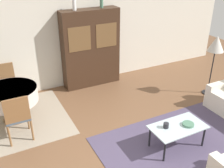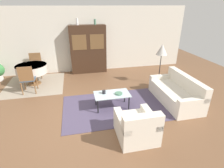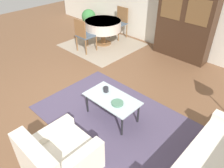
{
  "view_description": "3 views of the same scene",
  "coord_description": "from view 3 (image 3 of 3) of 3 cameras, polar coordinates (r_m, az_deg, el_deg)",
  "views": [
    {
      "loc": [
        -1.84,
        -2.6,
        3.21
      ],
      "look_at": [
        0.2,
        1.4,
        0.95
      ],
      "focal_mm": 42.0,
      "sensor_mm": 36.0,
      "label": 1
    },
    {
      "loc": [
        0.01,
        -3.98,
        2.74
      ],
      "look_at": [
        0.94,
        0.27,
        0.75
      ],
      "focal_mm": 28.0,
      "sensor_mm": 36.0,
      "label": 2
    },
    {
      "loc": [
        3.06,
        -1.96,
        2.85
      ],
      "look_at": [
        0.94,
        0.27,
        0.75
      ],
      "focal_mm": 35.0,
      "sensor_mm": 36.0,
      "label": 3
    }
  ],
  "objects": [
    {
      "name": "ground_plane",
      "position": [
        4.61,
        -10.88,
        -4.5
      ],
      "size": [
        14.0,
        14.0,
        0.0
      ],
      "primitive_type": "plane",
      "color": "brown"
    },
    {
      "name": "wall_back",
      "position": [
        6.54,
        15.4,
        20.01
      ],
      "size": [
        10.0,
        0.06,
        2.7
      ],
      "color": "beige",
      "rests_on": "ground_plane"
    },
    {
      "name": "area_rug",
      "position": [
        4.12,
        1.27,
        -9.27
      ],
      "size": [
        3.05,
        1.91,
        0.01
      ],
      "color": "#4C425B",
      "rests_on": "ground_plane"
    },
    {
      "name": "dining_rug",
      "position": [
        6.96,
        -2.48,
        10.23
      ],
      "size": [
        2.06,
        2.05,
        0.01
      ],
      "color": "gray",
      "rests_on": "ground_plane"
    },
    {
      "name": "armchair",
      "position": [
        3.27,
        -13.82,
        -18.37
      ],
      "size": [
        0.83,
        0.89,
        0.79
      ],
      "color": "silver",
      "rests_on": "ground_plane"
    },
    {
      "name": "coffee_table",
      "position": [
        3.93,
        -0.0,
        -4.22
      ],
      "size": [
        1.0,
        0.56,
        0.44
      ],
      "color": "black",
      "rests_on": "area_rug"
    },
    {
      "name": "display_cabinet",
      "position": [
        6.16,
        18.59,
        15.21
      ],
      "size": [
        1.49,
        0.4,
        2.0
      ],
      "color": "#382316",
      "rests_on": "ground_plane"
    },
    {
      "name": "dining_table",
      "position": [
        6.81,
        -2.35,
        15.01
      ],
      "size": [
        1.1,
        1.1,
        0.74
      ],
      "color": "brown",
      "rests_on": "dining_rug"
    },
    {
      "name": "dining_chair_near",
      "position": [
        6.35,
        -7.41,
        12.91
      ],
      "size": [
        0.44,
        0.44,
        0.96
      ],
      "color": "brown",
      "rests_on": "dining_rug"
    },
    {
      "name": "dining_chair_far",
      "position": [
        7.35,
        2.1,
        16.17
      ],
      "size": [
        0.44,
        0.44,
        0.96
      ],
      "rotation": [
        0.0,
        0.0,
        3.14
      ],
      "color": "brown",
      "rests_on": "dining_rug"
    },
    {
      "name": "cup",
      "position": [
        4.03,
        -1.61,
        -1.41
      ],
      "size": [
        0.1,
        0.1,
        0.09
      ],
      "color": "#232328",
      "rests_on": "coffee_table"
    },
    {
      "name": "bowl",
      "position": [
        3.76,
        1.4,
        -5.0
      ],
      "size": [
        0.21,
        0.21,
        0.04
      ],
      "color": "#4C7A60",
      "rests_on": "coffee_table"
    },
    {
      "name": "potted_plant",
      "position": [
        8.25,
        -6.1,
        16.92
      ],
      "size": [
        0.5,
        0.5,
        0.69
      ],
      "color": "beige",
      "rests_on": "ground_plane"
    }
  ]
}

